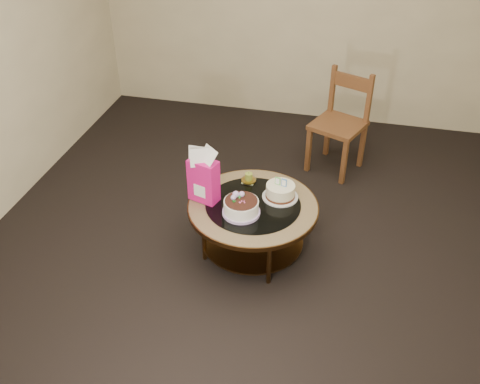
% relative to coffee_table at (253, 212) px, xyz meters
% --- Properties ---
extents(ground, '(5.00, 5.00, 0.00)m').
position_rel_coffee_table_xyz_m(ground, '(-0.00, 0.00, -0.38)').
color(ground, black).
rests_on(ground, ground).
extents(room_walls, '(4.52, 5.02, 2.61)m').
position_rel_coffee_table_xyz_m(room_walls, '(-0.00, 0.00, 1.16)').
color(room_walls, beige).
rests_on(room_walls, ground).
extents(coffee_table, '(1.02, 1.02, 0.46)m').
position_rel_coffee_table_xyz_m(coffee_table, '(0.00, 0.00, 0.00)').
color(coffee_table, '#543518').
rests_on(coffee_table, ground).
extents(decorated_cake, '(0.29, 0.29, 0.17)m').
position_rel_coffee_table_xyz_m(decorated_cake, '(-0.06, -0.13, 0.13)').
color(decorated_cake, '#BA99D9').
rests_on(decorated_cake, coffee_table).
extents(cream_cake, '(0.28, 0.28, 0.18)m').
position_rel_coffee_table_xyz_m(cream_cake, '(0.19, 0.14, 0.14)').
color(cream_cake, silver).
rests_on(cream_cake, coffee_table).
extents(gift_bag, '(0.25, 0.21, 0.45)m').
position_rel_coffee_table_xyz_m(gift_bag, '(-0.39, -0.02, 0.30)').
color(gift_bag, '#F11699').
rests_on(gift_bag, coffee_table).
extents(pillar_candle, '(0.12, 0.12, 0.09)m').
position_rel_coffee_table_xyz_m(pillar_candle, '(-0.10, 0.30, 0.11)').
color(pillar_candle, '#EDDC61').
rests_on(pillar_candle, coffee_table).
extents(dining_chair, '(0.59, 0.59, 0.98)m').
position_rel_coffee_table_xyz_m(dining_chair, '(0.55, 1.44, 0.12)').
color(dining_chair, brown).
rests_on(dining_chair, ground).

